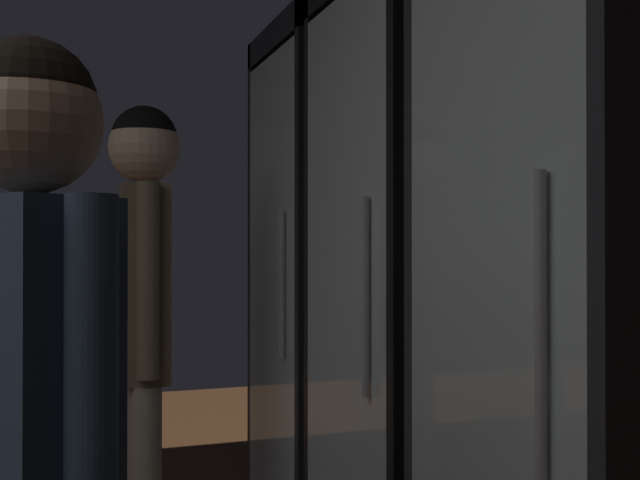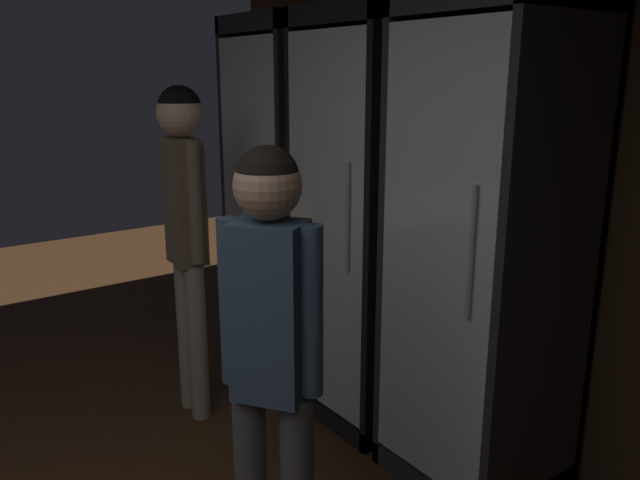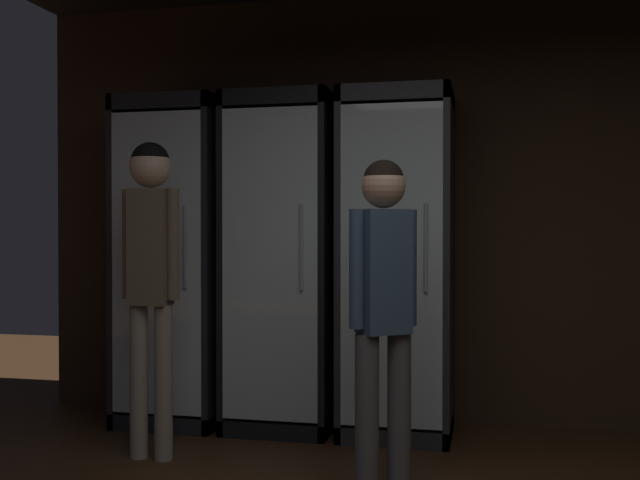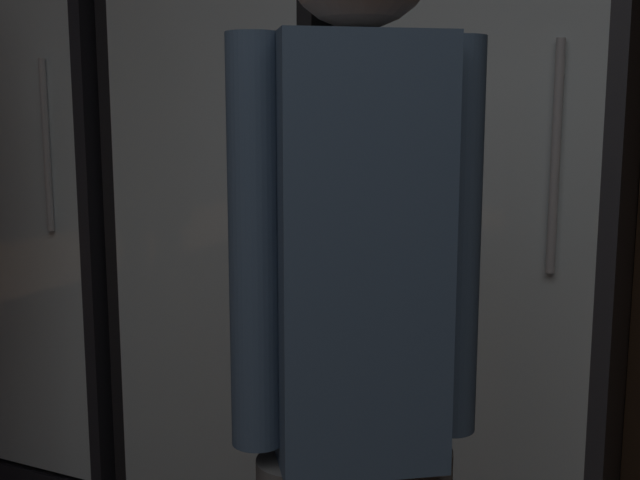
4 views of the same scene
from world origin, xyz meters
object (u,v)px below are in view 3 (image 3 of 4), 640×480
cooler_left (286,266)px  shopper_near (151,254)px  cooler_far_left (180,263)px  cooler_center (398,267)px  shopper_far (383,294)px

cooler_left → shopper_near: size_ratio=1.21×
cooler_far_left → shopper_near: bearing=-77.5°
cooler_center → shopper_far: 1.16m
cooler_center → cooler_far_left: bearing=-180.0°
cooler_center → shopper_far: (0.06, -1.16, -0.07)m
cooler_left → shopper_near: 1.00m
shopper_far → cooler_far_left: bearing=142.4°
shopper_near → shopper_far: shopper_near is taller
cooler_far_left → cooler_center: same height
cooler_far_left → cooler_center: 1.44m
shopper_near → shopper_far: size_ratio=1.09×
cooler_left → cooler_center: same height
cooler_far_left → shopper_near: cooler_far_left is taller
cooler_left → shopper_far: cooler_left is taller
shopper_far → cooler_left: bearing=124.1°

